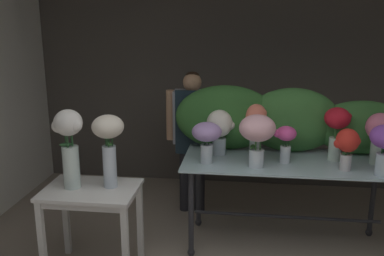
{
  "coord_description": "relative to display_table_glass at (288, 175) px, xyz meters",
  "views": [
    {
      "loc": [
        0.09,
        -2.02,
        2.16
      ],
      "look_at": [
        -0.37,
        1.59,
        1.21
      ],
      "focal_mm": 40.07,
      "sensor_mm": 36.0,
      "label": 1
    }
  ],
  "objects": [
    {
      "name": "vase_scarlet_roses",
      "position": [
        0.46,
        -0.2,
        0.37
      ],
      "size": [
        0.22,
        0.2,
        0.37
      ],
      "color": "silver",
      "rests_on": "display_table_glass"
    },
    {
      "name": "display_table_glass",
      "position": [
        0.0,
        0.0,
        0.0
      ],
      "size": [
        1.95,
        0.8,
        0.87
      ],
      "color": "#A7C6CE",
      "rests_on": "ground"
    },
    {
      "name": "vase_rosy_stock",
      "position": [
        0.77,
        0.01,
        0.43
      ],
      "size": [
        0.25,
        0.24,
        0.47
      ],
      "color": "silver",
      "rests_on": "display_table_glass"
    },
    {
      "name": "wall_back",
      "position": [
        -0.51,
        1.65,
        0.73
      ],
      "size": [
        5.28,
        0.12,
        2.9
      ],
      "primitive_type": "cube",
      "color": "#4C4742",
      "rests_on": "ground"
    },
    {
      "name": "vase_white_roses_tall",
      "position": [
        -1.83,
        -0.64,
        0.44
      ],
      "size": [
        0.27,
        0.23,
        0.67
      ],
      "color": "silver",
      "rests_on": "side_table_white"
    },
    {
      "name": "vase_ivory_tulips",
      "position": [
        -0.65,
        0.11,
        0.4
      ],
      "size": [
        0.27,
        0.25,
        0.44
      ],
      "color": "silver",
      "rests_on": "display_table_glass"
    },
    {
      "name": "vase_cream_lisianthus_tall",
      "position": [
        -1.52,
        -0.58,
        0.45
      ],
      "size": [
        0.26,
        0.26,
        0.62
      ],
      "color": "silver",
      "rests_on": "side_table_white"
    },
    {
      "name": "florist",
      "position": [
        -0.99,
        0.65,
        0.25
      ],
      "size": [
        0.57,
        0.24,
        1.59
      ],
      "color": "#232328",
      "rests_on": "ground"
    },
    {
      "name": "vase_fuchsia_ranunculus",
      "position": [
        -0.05,
        -0.07,
        0.36
      ],
      "size": [
        0.21,
        0.18,
        0.34
      ],
      "color": "silver",
      "rests_on": "display_table_glass"
    },
    {
      "name": "vase_crimson_hydrangea",
      "position": [
        0.42,
        0.06,
        0.46
      ],
      "size": [
        0.24,
        0.23,
        0.5
      ],
      "color": "silver",
      "rests_on": "display_table_glass"
    },
    {
      "name": "ground_plane",
      "position": [
        -0.51,
        -0.08,
        -0.72
      ],
      "size": [
        7.61,
        7.61,
        0.0
      ],
      "primitive_type": "plane",
      "color": "gray"
    },
    {
      "name": "vase_blush_anemones",
      "position": [
        -0.3,
        -0.21,
        0.46
      ],
      "size": [
        0.32,
        0.32,
        0.47
      ],
      "color": "silver",
      "rests_on": "display_table_glass"
    },
    {
      "name": "vase_lilac_snapdragons",
      "position": [
        -0.75,
        -0.17,
        0.39
      ],
      "size": [
        0.27,
        0.27,
        0.38
      ],
      "color": "silver",
      "rests_on": "display_table_glass"
    },
    {
      "name": "vase_coral_peonies",
      "position": [
        -0.31,
        0.11,
        0.45
      ],
      "size": [
        0.2,
        0.2,
        0.5
      ],
      "color": "silver",
      "rests_on": "display_table_glass"
    },
    {
      "name": "side_table_white",
      "position": [
        -1.68,
        -0.64,
        -0.06
      ],
      "size": [
        0.78,
        0.56,
        0.77
      ],
      "color": "white",
      "rests_on": "ground"
    },
    {
      "name": "foliage_backdrop",
      "position": [
        -0.03,
        0.28,
        0.45
      ],
      "size": [
        2.24,
        0.3,
        0.64
      ],
      "color": "#2D6028",
      "rests_on": "display_table_glass"
    }
  ]
}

